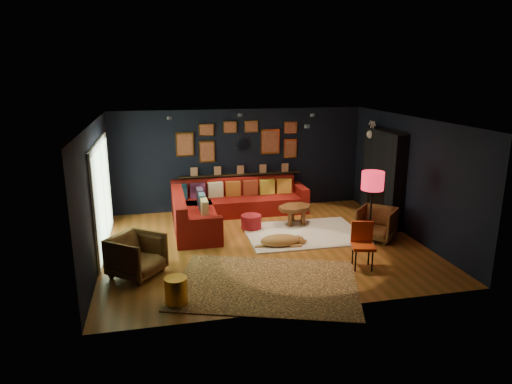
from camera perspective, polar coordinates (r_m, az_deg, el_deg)
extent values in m
plane|color=#945724|center=(9.64, 1.03, -6.60)|extent=(6.50, 6.50, 0.00)
plane|color=black|center=(11.87, -2.03, 4.07)|extent=(6.50, 0.00, 6.50)
plane|color=black|center=(6.71, 6.56, -4.69)|extent=(6.50, 0.00, 6.50)
plane|color=black|center=(9.08, -19.31, -0.22)|extent=(0.00, 5.50, 5.50)
plane|color=black|center=(10.47, 18.64, 1.80)|extent=(0.00, 5.50, 5.50)
plane|color=silver|center=(9.02, 1.11, 8.95)|extent=(6.50, 6.50, 0.00)
cube|color=maroon|center=(11.62, -2.51, -1.71)|extent=(3.20, 0.95, 0.42)
cube|color=maroon|center=(11.85, -2.83, 0.72)|extent=(3.20, 0.24, 0.46)
cube|color=maroon|center=(11.99, 5.52, -0.70)|extent=(0.22, 0.95, 0.64)
cube|color=maroon|center=(10.45, -7.55, -3.78)|extent=(0.95, 2.20, 0.42)
cube|color=maroon|center=(10.30, -9.60, -1.69)|extent=(0.24, 2.20, 0.46)
cube|color=maroon|center=(9.47, -7.03, -5.06)|extent=(0.95, 0.22, 0.64)
cube|color=navy|center=(11.51, -9.54, 0.04)|extent=(0.38, 0.14, 0.38)
cube|color=#4F2245|center=(11.54, -7.31, 0.17)|extent=(0.38, 0.14, 0.38)
cube|color=beige|center=(11.58, -5.10, 0.29)|extent=(0.38, 0.14, 0.38)
cube|color=brown|center=(11.64, -2.90, 0.41)|extent=(0.38, 0.14, 0.38)
cube|color=maroon|center=(11.72, -0.73, 0.53)|extent=(0.38, 0.14, 0.38)
cube|color=gold|center=(11.82, 1.40, 0.65)|extent=(0.38, 0.14, 0.38)
cube|color=#B97D27|center=(11.93, 3.50, 0.76)|extent=(0.38, 0.14, 0.38)
cube|color=#312944|center=(11.01, -7.02, -0.55)|extent=(0.14, 0.38, 0.38)
cube|color=#2A4D62|center=(10.53, -6.75, -1.26)|extent=(0.14, 0.38, 0.38)
cube|color=tan|center=(10.05, -6.46, -2.04)|extent=(0.14, 0.38, 0.38)
cube|color=black|center=(11.88, -1.96, 2.21)|extent=(3.20, 0.12, 0.04)
cube|color=gold|center=(11.60, -8.88, 5.90)|extent=(0.45, 0.03, 0.60)
cube|color=#A95436|center=(11.58, -8.87, 5.88)|extent=(0.38, 0.01, 0.51)
cube|color=gold|center=(11.68, -6.14, 5.06)|extent=(0.40, 0.03, 0.55)
cube|color=#A95436|center=(11.66, -6.13, 5.04)|extent=(0.34, 0.01, 0.47)
cube|color=gold|center=(11.60, -6.22, 7.73)|extent=(0.38, 0.03, 0.30)
cube|color=#A95436|center=(11.58, -6.21, 7.72)|extent=(0.32, 0.01, 0.25)
cube|color=gold|center=(11.94, 1.77, 6.32)|extent=(0.50, 0.03, 0.65)
cube|color=#A95436|center=(11.92, 1.80, 6.31)|extent=(0.42, 0.01, 0.55)
cube|color=gold|center=(12.11, 4.30, 5.46)|extent=(0.35, 0.03, 0.50)
cube|color=#A95436|center=(12.09, 4.33, 5.44)|extent=(0.30, 0.01, 0.42)
cube|color=gold|center=(12.03, 4.35, 8.04)|extent=(0.35, 0.03, 0.30)
cube|color=#A95436|center=(12.02, 4.38, 8.03)|extent=(0.30, 0.01, 0.25)
cube|color=gold|center=(11.67, -3.27, 8.09)|extent=(0.35, 0.03, 0.30)
cube|color=#A95436|center=(11.65, -3.25, 8.08)|extent=(0.30, 0.01, 0.25)
cube|color=gold|center=(11.77, -0.60, 8.17)|extent=(0.35, 0.03, 0.30)
cube|color=#A95436|center=(11.75, -0.58, 8.16)|extent=(0.30, 0.01, 0.25)
cylinder|color=silver|center=(11.79, -1.55, 5.97)|extent=(0.28, 0.03, 0.28)
cone|color=gold|center=(11.84, -0.49, 6.01)|extent=(0.03, 0.16, 0.03)
cone|color=gold|center=(11.82, -0.57, 6.41)|extent=(0.04, 0.16, 0.04)
cone|color=gold|center=(11.80, -0.80, 6.75)|extent=(0.04, 0.16, 0.04)
cone|color=gold|center=(11.78, -1.15, 6.96)|extent=(0.04, 0.16, 0.04)
cone|color=gold|center=(11.76, -1.55, 7.03)|extent=(0.03, 0.16, 0.03)
cone|color=gold|center=(11.75, -1.96, 6.94)|extent=(0.04, 0.16, 0.04)
cone|color=gold|center=(11.74, -2.30, 6.69)|extent=(0.04, 0.16, 0.04)
cone|color=gold|center=(11.74, -2.53, 6.34)|extent=(0.04, 0.16, 0.04)
cone|color=gold|center=(11.75, -2.60, 5.93)|extent=(0.03, 0.16, 0.03)
cone|color=gold|center=(11.77, -2.52, 5.53)|extent=(0.04, 0.16, 0.04)
cone|color=gold|center=(11.79, -2.29, 5.20)|extent=(0.04, 0.16, 0.04)
cone|color=gold|center=(11.81, -1.94, 4.98)|extent=(0.04, 0.16, 0.04)
cone|color=gold|center=(11.83, -1.54, 4.92)|extent=(0.03, 0.16, 0.03)
cone|color=gold|center=(11.84, -1.14, 5.02)|extent=(0.04, 0.16, 0.04)
cone|color=gold|center=(11.85, -0.80, 5.26)|extent=(0.04, 0.16, 0.04)
cone|color=gold|center=(11.85, -0.57, 5.61)|extent=(0.04, 0.16, 0.04)
cube|color=black|center=(11.20, 15.57, 1.81)|extent=(0.30, 1.60, 2.20)
cube|color=black|center=(11.34, 15.07, -1.40)|extent=(0.20, 0.80, 0.90)
cone|color=white|center=(11.51, 15.14, 7.00)|extent=(0.35, 0.28, 0.28)
sphere|color=white|center=(11.41, 14.16, 7.00)|extent=(0.20, 0.20, 0.20)
cylinder|color=white|center=(11.35, 14.44, 7.81)|extent=(0.02, 0.10, 0.28)
cylinder|color=white|center=(11.46, 14.17, 7.89)|extent=(0.02, 0.10, 0.28)
cube|color=white|center=(9.70, -18.65, -0.44)|extent=(0.04, 2.80, 2.20)
cube|color=#A7CD9C|center=(9.70, -18.50, -0.43)|extent=(0.01, 2.60, 2.00)
cube|color=white|center=(9.70, -18.48, -0.43)|extent=(0.02, 0.06, 2.00)
cylinder|color=black|center=(9.97, -10.80, 9.04)|extent=(0.10, 0.10, 0.06)
cylinder|color=black|center=(10.54, -2.03, 9.60)|extent=(0.10, 0.10, 0.06)
cylinder|color=black|center=(10.56, 7.06, 9.51)|extent=(0.10, 0.10, 0.06)
cylinder|color=black|center=(8.42, 6.41, 8.16)|extent=(0.10, 0.10, 0.06)
cube|color=silver|center=(10.27, 5.95, -5.21)|extent=(2.54, 1.86, 0.03)
cube|color=tan|center=(7.96, 1.29, -11.44)|extent=(3.62, 3.07, 0.02)
cylinder|color=brown|center=(10.63, 4.28, -3.38)|extent=(0.11, 0.11, 0.34)
cylinder|color=brown|center=(10.72, 5.93, -3.26)|extent=(0.11, 0.11, 0.34)
cylinder|color=brown|center=(11.01, 4.52, -2.72)|extent=(0.11, 0.11, 0.34)
cylinder|color=maroon|center=(10.48, -0.61, -3.72)|extent=(0.47, 0.47, 0.31)
imported|color=#A76B34|center=(8.40, -14.72, -7.44)|extent=(1.09, 1.10, 0.83)
imported|color=#A76B34|center=(10.19, 14.82, -3.63)|extent=(1.02, 1.02, 0.76)
cylinder|color=gold|center=(7.37, -9.95, -12.09)|extent=(0.35, 0.35, 0.44)
cylinder|color=black|center=(8.55, 12.35, -8.36)|extent=(0.03, 0.03, 0.42)
cylinder|color=black|center=(8.61, 14.34, -8.31)|extent=(0.03, 0.03, 0.42)
cylinder|color=black|center=(8.82, 11.99, -7.59)|extent=(0.03, 0.03, 0.42)
cylinder|color=black|center=(8.88, 13.92, -7.55)|extent=(0.03, 0.03, 0.42)
cube|color=red|center=(8.64, 13.23, -6.66)|extent=(0.49, 0.49, 0.06)
cube|color=red|center=(8.71, 13.10, -4.83)|extent=(0.40, 0.14, 0.40)
cylinder|color=black|center=(9.74, 13.85, -6.70)|extent=(0.27, 0.27, 0.04)
cylinder|color=black|center=(9.52, 14.10, -2.93)|extent=(0.04, 0.04, 1.31)
cylinder|color=red|center=(9.33, 14.39, 1.38)|extent=(0.44, 0.44, 0.37)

